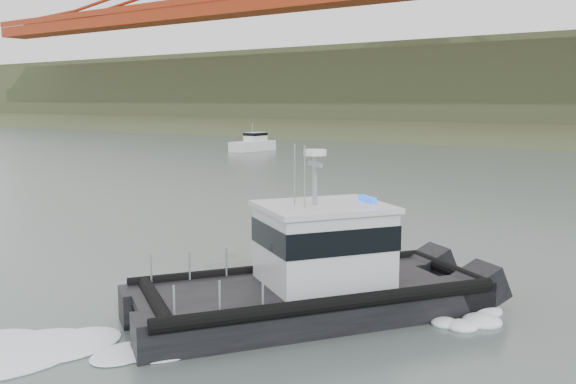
{
  "coord_description": "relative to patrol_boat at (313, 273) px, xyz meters",
  "views": [
    {
      "loc": [
        15.99,
        -12.42,
        6.13
      ],
      "look_at": [
        0.5,
        8.62,
        2.4
      ],
      "focal_mm": 40.0,
      "sensor_mm": 36.0,
      "label": 1
    }
  ],
  "objects": [
    {
      "name": "ground",
      "position": [
        -6.03,
        -2.33,
        -1.24
      ],
      "size": [
        400.0,
        400.0,
        0.0
      ],
      "primitive_type": "plane",
      "color": "#485651",
      "rests_on": "ground"
    },
    {
      "name": "patrol_boat",
      "position": [
        0.0,
        0.0,
        0.0
      ],
      "size": [
        8.59,
        10.59,
        4.95
      ],
      "rotation": [
        0.0,
        0.0,
        -0.57
      ],
      "color": "black",
      "rests_on": "ground"
    },
    {
      "name": "motorboat",
      "position": [
        -40.43,
        46.49,
        -0.36
      ],
      "size": [
        2.42,
        6.51,
        3.54
      ],
      "rotation": [
        0.0,
        0.0,
        -0.04
      ],
      "color": "silver",
      "rests_on": "ground"
    }
  ]
}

